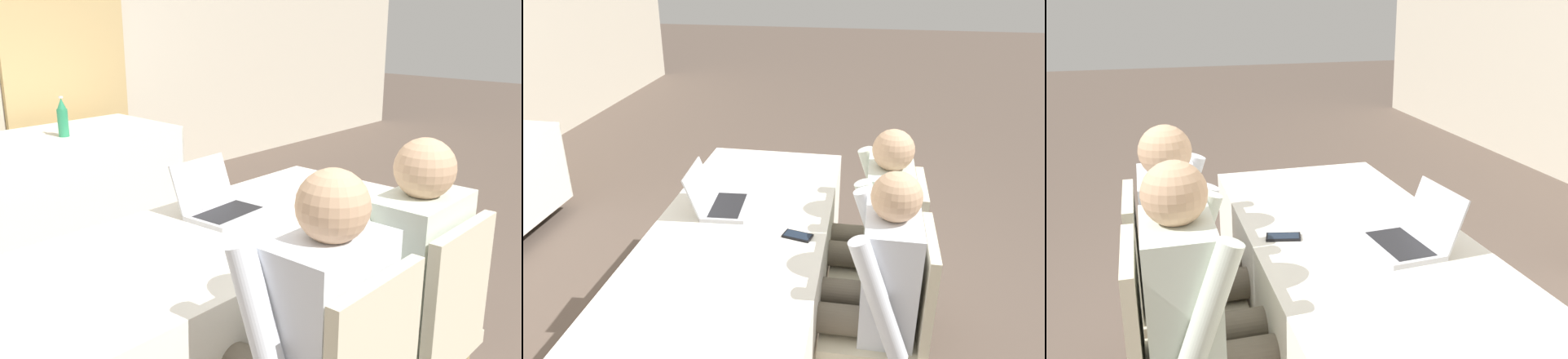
{
  "view_description": "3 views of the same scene",
  "coord_description": "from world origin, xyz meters",
  "views": [
    {
      "loc": [
        -1.43,
        -1.51,
        1.55
      ],
      "look_at": [
        0.0,
        -0.21,
        0.98
      ],
      "focal_mm": 40.0,
      "sensor_mm": 36.0,
      "label": 1
    },
    {
      "loc": [
        -2.05,
        -0.56,
        1.93
      ],
      "look_at": [
        0.0,
        -0.21,
        0.98
      ],
      "focal_mm": 35.0,
      "sensor_mm": 36.0,
      "label": 2
    },
    {
      "loc": [
        1.92,
        -0.76,
        1.62
      ],
      "look_at": [
        0.0,
        -0.21,
        0.98
      ],
      "focal_mm": 40.0,
      "sensor_mm": 36.0,
      "label": 3
    }
  ],
  "objects": [
    {
      "name": "chair_near_right",
      "position": [
        0.25,
        -0.72,
        0.5
      ],
      "size": [
        0.44,
        0.44,
        0.9
      ],
      "rotation": [
        0.0,
        0.0,
        3.14
      ],
      "color": "tan",
      "rests_on": "ground_plane"
    },
    {
      "name": "person_white_shirt",
      "position": [
        0.25,
        -0.61,
        0.66
      ],
      "size": [
        0.5,
        0.52,
        1.16
      ],
      "rotation": [
        0.0,
        0.0,
        3.14
      ],
      "color": "#665B4C",
      "rests_on": "ground_plane"
    },
    {
      "name": "paper_beside_laptop",
      "position": [
        -0.28,
        -0.09,
        0.73
      ],
      "size": [
        0.32,
        0.36,
        0.0
      ],
      "rotation": [
        0.0,
        0.0,
        -0.45
      ],
      "color": "white",
      "rests_on": "conference_table_near"
    },
    {
      "name": "person_checkered_shirt",
      "position": [
        -0.25,
        -0.61,
        0.66
      ],
      "size": [
        0.5,
        0.52,
        1.16
      ],
      "rotation": [
        0.0,
        0.0,
        3.14
      ],
      "color": "#665B4C",
      "rests_on": "ground_plane"
    },
    {
      "name": "chair_near_left",
      "position": [
        -0.25,
        -0.72,
        0.5
      ],
      "size": [
        0.44,
        0.44,
        0.9
      ],
      "rotation": [
        0.0,
        0.0,
        3.14
      ],
      "color": "tan",
      "rests_on": "ground_plane"
    },
    {
      "name": "cell_phone",
      "position": [
        -0.07,
        -0.28,
        0.74
      ],
      "size": [
        0.1,
        0.14,
        0.01
      ],
      "rotation": [
        0.0,
        0.0,
        -0.24
      ],
      "color": "black",
      "rests_on": "conference_table_near"
    },
    {
      "name": "conference_table_near",
      "position": [
        0.0,
        0.0,
        0.56
      ],
      "size": [
        1.93,
        0.82,
        0.73
      ],
      "color": "white",
      "rests_on": "ground_plane"
    },
    {
      "name": "ground_plane",
      "position": [
        0.0,
        0.0,
        0.0
      ],
      "size": [
        24.0,
        24.0,
        0.0
      ],
      "primitive_type": "plane",
      "color": "brown"
    },
    {
      "name": "laptop",
      "position": [
        0.14,
        0.15,
        0.78
      ],
      "size": [
        0.33,
        0.31,
        0.22
      ],
      "rotation": [
        0.0,
        0.0,
        0.07
      ],
      "color": "#B7B7BC",
      "rests_on": "conference_table_near"
    }
  ]
}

